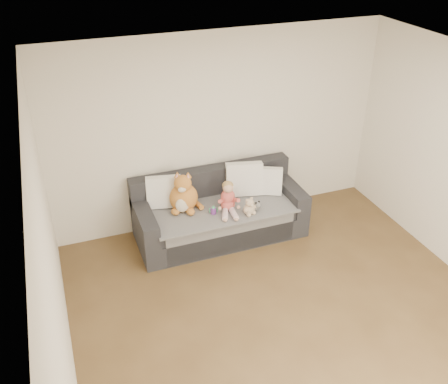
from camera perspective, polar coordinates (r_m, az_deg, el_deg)
name	(u,v)px	position (r m, az deg, el deg)	size (l,w,h in m)	color
room_shell	(293,211)	(4.88, 7.84, -2.15)	(5.00, 5.00, 5.00)	brown
sofa	(219,214)	(6.62, -0.57, -2.51)	(2.20, 0.94, 0.85)	#242428
cushion_left	(164,192)	(6.43, -6.87, 0.02)	(0.48, 0.29, 0.42)	white
cushion_right_back	(244,179)	(6.65, 2.33, 1.50)	(0.52, 0.32, 0.46)	white
cushion_right_front	(267,181)	(6.70, 4.94, 1.28)	(0.44, 0.34, 0.38)	white
toddler	(228,199)	(6.30, 0.48, -0.80)	(0.28, 0.42, 0.41)	#D84C4E
plush_cat	(184,196)	(6.32, -4.64, -0.42)	(0.42, 0.39, 0.56)	#C46B2B
teddy_bear	(249,208)	(6.27, 2.93, -1.81)	(0.18, 0.15, 0.24)	tan
plush_cow	(255,206)	(6.37, 3.52, -1.59)	(0.13, 0.19, 0.16)	white
sippy_cup	(213,210)	(6.28, -1.23, -2.02)	(0.11, 0.08, 0.12)	#773798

